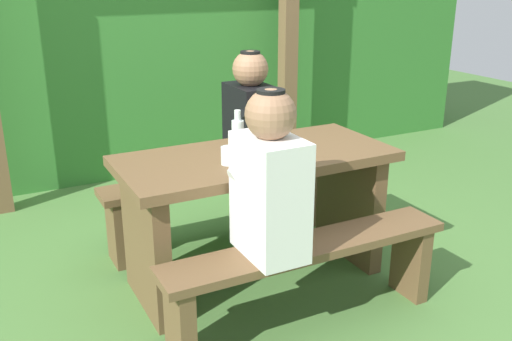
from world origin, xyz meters
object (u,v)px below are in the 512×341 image
picnic_table (256,195)px  drinking_glass (229,156)px  bench_near (308,267)px  person_white_shirt (270,181)px  person_black_coat (251,117)px  bottle_left (238,134)px  bench_far (217,194)px

picnic_table → drinking_glass: (-0.19, -0.09, 0.27)m
bench_near → person_white_shirt: 0.49m
person_black_coat → bottle_left: person_black_coat is taller
bench_far → bottle_left: 0.65m
bench_far → drinking_glass: size_ratio=16.31×
bottle_left → picnic_table: bearing=-55.9°
bench_near → person_black_coat: (0.23, 1.02, 0.45)m
bench_far → person_white_shirt: 1.13m
picnic_table → bench_near: size_ratio=1.00×
person_black_coat → bench_near: bearing=-102.6°
bench_near → person_white_shirt: person_white_shirt is taller
picnic_table → person_white_shirt: person_white_shirt is taller
bench_far → person_black_coat: size_ratio=1.95×
bench_near → person_black_coat: person_black_coat is taller
bench_near → person_white_shirt: size_ratio=1.95×
bench_far → drinking_glass: bearing=-107.7°
bench_far → bottle_left: size_ratio=6.57×
person_black_coat → drinking_glass: size_ratio=8.38×
picnic_table → bottle_left: bottle_left is taller
drinking_glass → person_white_shirt: bearing=-91.1°
bench_near → bottle_left: 0.78m
picnic_table → bench_near: picnic_table is taller
drinking_glass → bench_far: bearing=72.3°
person_white_shirt → drinking_glass: 0.42m
bench_near → person_white_shirt: (-0.20, 0.00, 0.45)m
person_white_shirt → person_black_coat: bearing=67.3°
person_white_shirt → person_black_coat: size_ratio=1.00×
bench_near → person_white_shirt: bearing=179.0°
bench_far → person_white_shirt: size_ratio=1.95×
person_black_coat → drinking_glass: 0.73m
person_black_coat → picnic_table: bearing=-114.1°
picnic_table → drinking_glass: drinking_glass is taller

